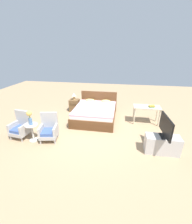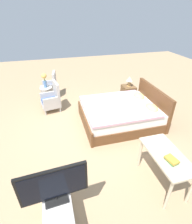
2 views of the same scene
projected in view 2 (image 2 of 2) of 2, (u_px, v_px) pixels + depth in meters
ground_plane at (90, 129)px, 4.77m from camera, size 16.00×16.00×0.00m
bed at (122, 113)px, 4.92m from camera, size 1.70×2.09×0.96m
armchair_by_window_left at (51, 87)px, 6.33m from camera, size 0.61×0.61×0.92m
armchair_by_window_right at (52, 99)px, 5.49m from camera, size 0.63×0.63×0.92m
side_table at (47, 93)px, 5.88m from camera, size 0.40×0.40×0.59m
flower_vase at (44, 79)px, 5.61m from camera, size 0.17×0.17×0.48m
nightstand at (128, 94)px, 6.04m from camera, size 0.44×0.41×0.58m
table_lamp at (129, 80)px, 5.78m from camera, size 0.22×0.22×0.33m
tv_stand at (59, 210)px, 2.60m from camera, size 0.96×0.40×0.54m
tv_flatscreen at (54, 185)px, 2.30m from camera, size 0.22×0.91×0.61m
vanity_desk at (166, 159)px, 3.02m from camera, size 1.04×0.52×0.72m
book_stack at (172, 160)px, 2.80m from camera, size 0.23×0.18×0.07m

